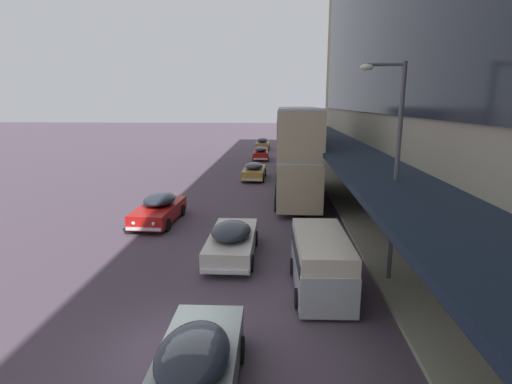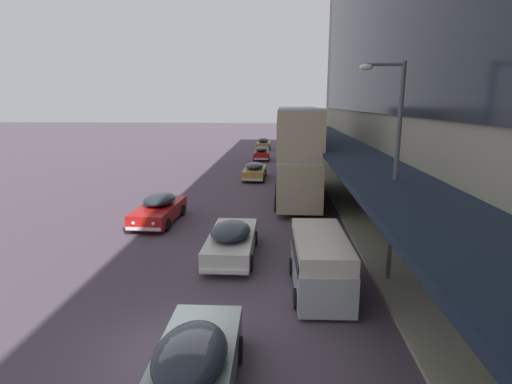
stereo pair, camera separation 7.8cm
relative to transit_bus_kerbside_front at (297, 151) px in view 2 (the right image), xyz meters
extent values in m
plane|color=#4A3D4B|center=(-3.68, -17.19, -3.25)|extent=(240.00, 240.00, 0.00)
cube|color=black|center=(2.72, -17.19, 0.39)|extent=(3.20, 72.00, 0.24)
cube|color=tan|center=(0.00, 0.00, -1.53)|extent=(2.61, 10.52, 2.74)
cube|color=black|center=(0.00, 0.00, -1.21)|extent=(2.65, 9.68, 1.20)
cube|color=silver|center=(0.00, 0.00, -0.12)|extent=(2.51, 10.51, 0.12)
cube|color=tan|center=(0.00, 0.00, 1.30)|extent=(2.61, 10.52, 2.74)
cube|color=black|center=(0.00, 0.00, 1.63)|extent=(2.65, 9.68, 1.20)
cube|color=silver|center=(0.00, 0.00, 2.72)|extent=(2.51, 10.51, 0.12)
cube|color=black|center=(0.03, 5.29, 2.42)|extent=(1.28, 0.07, 0.36)
cylinder|color=black|center=(-1.26, 3.58, -2.75)|extent=(0.26, 1.00, 1.00)
cylinder|color=black|center=(1.30, 3.56, -2.75)|extent=(0.26, 1.00, 1.00)
cylinder|color=black|center=(-1.30, -3.25, -2.75)|extent=(0.26, 1.00, 1.00)
cylinder|color=black|center=(1.26, -3.26, -2.75)|extent=(0.26, 1.00, 1.00)
cylinder|color=black|center=(-1.28, -0.78, -2.75)|extent=(0.26, 1.00, 1.00)
cylinder|color=black|center=(1.28, -0.79, -2.75)|extent=(0.26, 1.00, 1.00)
cube|color=gray|center=(-2.93, -18.87, -2.62)|extent=(1.79, 4.45, 0.84)
ellipsoid|color=#1E232D|center=(-2.93, -19.09, -1.96)|extent=(1.56, 2.45, 0.52)
cube|color=silver|center=(-2.96, -16.60, -2.88)|extent=(1.65, 0.14, 0.14)
sphere|color=silver|center=(-3.44, -16.64, -2.57)|extent=(0.18, 0.18, 0.18)
sphere|color=silver|center=(-2.48, -16.63, -2.57)|extent=(0.18, 0.18, 0.18)
cylinder|color=black|center=(-3.82, -17.50, -2.93)|extent=(0.15, 0.64, 0.64)
cylinder|color=black|center=(-2.08, -17.48, -2.93)|extent=(0.15, 0.64, 0.64)
cube|color=olive|center=(-3.43, 28.78, -2.63)|extent=(1.73, 4.40, 0.81)
ellipsoid|color=#1E232D|center=(-3.43, 28.56, -1.93)|extent=(1.52, 2.42, 0.64)
cube|color=silver|center=(-3.42, 31.03, -2.88)|extent=(1.63, 0.13, 0.14)
cube|color=silver|center=(-3.44, 26.54, -2.88)|extent=(1.63, 0.13, 0.14)
sphere|color=silver|center=(-3.89, 31.00, -2.58)|extent=(0.18, 0.18, 0.18)
sphere|color=silver|center=(-2.95, 31.00, -2.58)|extent=(0.18, 0.18, 0.18)
cylinder|color=black|center=(-4.28, 30.15, -2.93)|extent=(0.14, 0.64, 0.64)
cylinder|color=black|center=(-2.56, 30.14, -2.93)|extent=(0.14, 0.64, 0.64)
cylinder|color=black|center=(-4.29, 27.43, -2.93)|extent=(0.14, 0.64, 0.64)
cylinder|color=black|center=(-2.58, 27.42, -2.93)|extent=(0.14, 0.64, 0.64)
cube|color=#AC1514|center=(-3.24, 18.76, -2.66)|extent=(1.79, 4.06, 0.75)
ellipsoid|color=#1E232D|center=(-3.23, 18.56, -2.04)|extent=(1.52, 2.25, 0.54)
cube|color=silver|center=(-3.31, 20.81, -2.88)|extent=(1.56, 0.18, 0.14)
cube|color=silver|center=(-3.16, 16.71, -2.88)|extent=(1.56, 0.18, 0.14)
sphere|color=silver|center=(-3.76, 20.76, -2.61)|extent=(0.18, 0.18, 0.18)
sphere|color=silver|center=(-2.86, 20.80, -2.61)|extent=(0.18, 0.18, 0.18)
cylinder|color=black|center=(-4.10, 19.97, -2.93)|extent=(0.16, 0.64, 0.64)
cylinder|color=black|center=(-2.47, 20.03, -2.93)|extent=(0.16, 0.64, 0.64)
cylinder|color=black|center=(-4.01, 17.49, -2.93)|extent=(0.16, 0.64, 0.64)
cylinder|color=black|center=(-2.37, 17.55, -2.93)|extent=(0.16, 0.64, 0.64)
cube|color=#AC1412|center=(-7.62, -5.88, -2.66)|extent=(1.98, 4.64, 0.74)
ellipsoid|color=#1E232D|center=(-7.61, -5.65, -2.02)|extent=(1.70, 2.57, 0.61)
cube|color=silver|center=(-7.69, -8.23, -2.88)|extent=(1.75, 0.17, 0.14)
cube|color=silver|center=(-7.55, -3.54, -2.88)|extent=(1.75, 0.17, 0.14)
sphere|color=silver|center=(-7.18, -8.21, -2.61)|extent=(0.18, 0.18, 0.18)
sphere|color=silver|center=(-8.20, -8.18, -2.61)|extent=(0.18, 0.18, 0.18)
cylinder|color=black|center=(-6.74, -7.33, -2.93)|extent=(0.16, 0.64, 0.64)
cylinder|color=black|center=(-8.58, -7.28, -2.93)|extent=(0.16, 0.64, 0.64)
cylinder|color=black|center=(-6.66, -4.49, -2.93)|extent=(0.16, 0.64, 0.64)
cylinder|color=black|center=(-8.50, -4.44, -2.93)|extent=(0.16, 0.64, 0.64)
cube|color=beige|center=(-3.11, -10.53, -2.65)|extent=(1.85, 4.72, 0.76)
ellipsoid|color=#1E232D|center=(-3.11, -10.76, -2.05)|extent=(1.62, 2.60, 0.50)
cube|color=silver|center=(-3.11, -8.12, -2.88)|extent=(1.75, 0.12, 0.14)
cube|color=silver|center=(-3.12, -12.94, -2.88)|extent=(1.75, 0.12, 0.14)
sphere|color=silver|center=(-3.61, -8.15, -2.60)|extent=(0.18, 0.18, 0.18)
sphere|color=silver|center=(-2.60, -8.15, -2.60)|extent=(0.18, 0.18, 0.18)
cylinder|color=black|center=(-4.03, -9.06, -2.93)|extent=(0.14, 0.64, 0.64)
cylinder|color=black|center=(-2.19, -9.07, -2.93)|extent=(0.14, 0.64, 0.64)
cylinder|color=black|center=(-4.04, -11.99, -2.93)|extent=(0.14, 0.64, 0.64)
cylinder|color=black|center=(-2.20, -11.99, -2.93)|extent=(0.14, 0.64, 0.64)
cube|color=#A27933|center=(-3.26, 7.01, -2.67)|extent=(1.81, 4.53, 0.72)
ellipsoid|color=#1E232D|center=(-3.26, 6.79, -2.08)|extent=(1.56, 2.50, 0.51)
cube|color=silver|center=(-3.20, 9.30, -2.88)|extent=(1.63, 0.16, 0.14)
cube|color=silver|center=(-3.31, 4.72, -2.88)|extent=(1.63, 0.16, 0.14)
sphere|color=silver|center=(-3.67, 9.28, -2.62)|extent=(0.18, 0.18, 0.18)
sphere|color=silver|center=(-2.73, 9.26, -2.62)|extent=(0.18, 0.18, 0.18)
cylinder|color=black|center=(-4.08, 8.42, -2.93)|extent=(0.15, 0.64, 0.64)
cylinder|color=black|center=(-2.37, 8.38, -2.93)|extent=(0.15, 0.64, 0.64)
cylinder|color=black|center=(-4.14, 5.64, -2.93)|extent=(0.15, 0.64, 0.64)
cylinder|color=black|center=(-2.43, 5.60, -2.93)|extent=(0.15, 0.64, 0.64)
cube|color=#B5BABE|center=(0.27, -13.45, -2.49)|extent=(1.87, 4.35, 1.29)
cube|color=silver|center=(0.27, -13.45, -1.71)|extent=(1.83, 4.26, 0.83)
cube|color=black|center=(0.27, -13.45, -1.80)|extent=(1.90, 3.92, 0.41)
ellipsoid|color=#B5BABE|center=(0.22, -11.35, -2.36)|extent=(1.63, 0.64, 1.11)
cylinder|color=black|center=(-0.63, -12.22, -2.93)|extent=(0.18, 0.64, 0.64)
cylinder|color=black|center=(1.11, -12.17, -2.93)|extent=(0.18, 0.64, 0.64)
cylinder|color=black|center=(-0.57, -14.72, -2.93)|extent=(0.18, 0.64, 0.64)
cylinder|color=black|center=(1.18, -14.67, -2.93)|extent=(0.18, 0.64, 0.64)
cylinder|color=#4C4C51|center=(2.80, -12.65, 0.64)|extent=(0.16, 0.16, 7.49)
cylinder|color=#4C4C51|center=(2.20, -12.65, 4.28)|extent=(1.20, 0.10, 0.10)
ellipsoid|color=silver|center=(1.60, -12.65, 4.20)|extent=(0.44, 0.28, 0.20)
camera|label=1|loc=(-1.22, -26.29, 3.08)|focal=28.00mm
camera|label=2|loc=(-1.14, -26.28, 3.08)|focal=28.00mm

